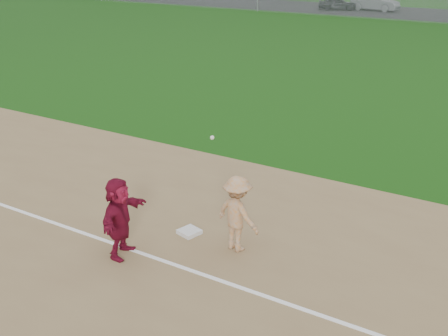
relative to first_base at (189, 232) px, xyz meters
The scene contains 7 objects.
ground 0.51m from the first_base, 59.53° to the right, with size 160.00×160.00×0.00m, color #14440D.
foul_line 1.26m from the first_base, 78.31° to the right, with size 60.00×0.10×0.01m, color white.
first_base is the anchor object (origin of this frame).
base_runner 1.82m from the first_base, 114.91° to the right, with size 1.60×0.51×1.72m, color maroon.
car_left 46.53m from the first_base, 107.06° to the left, with size 1.45×3.61×1.23m, color black.
car_mid 46.83m from the first_base, 102.77° to the left, with size 1.58×4.54×1.50m, color #585B60.
first_base_play 1.47m from the first_base, ahead, with size 1.19×0.83×2.47m.
Camera 1 is at (6.24, -8.62, 6.09)m, focal length 45.00 mm.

